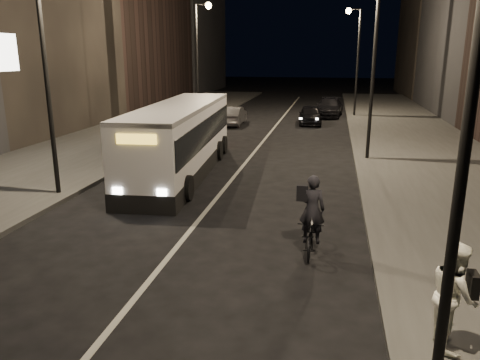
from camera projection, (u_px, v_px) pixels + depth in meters
The scene contains 14 objects.
ground at pixel (171, 255), 11.93m from camera, with size 180.00×180.00×0.00m, color black.
sidewalk_right at pixel (424, 153), 23.58m from camera, with size 7.00×70.00×0.16m, color #393936.
sidewalk_left at pixel (111, 141), 26.75m from camera, with size 7.00×70.00×0.16m, color #393936.
streetlight_right_near at pixel (458, 21), 5.74m from camera, with size 1.20×0.44×8.12m.
streetlight_right_mid at pixel (369, 44), 20.88m from camera, with size 1.20×0.44×8.12m.
streetlight_right_far at pixel (355, 48), 36.03m from camera, with size 1.20×0.44×8.12m.
streetlight_left_near at pixel (50, 41), 15.30m from camera, with size 1.20×0.44×8.12m.
streetlight_left_far at pixel (200, 47), 32.34m from camera, with size 1.20×0.44×8.12m.
city_bus at pixel (181, 136), 19.66m from camera, with size 3.14×10.99×2.93m.
cyclist_on_bicycle at pixel (311, 227), 11.84m from camera, with size 0.65×1.84×2.12m.
pedestrian_woman at pixel (454, 295), 7.76m from camera, with size 0.91×0.71×1.87m, color white.
car_near at pixel (310, 115), 33.63m from camera, with size 1.58×3.92×1.34m, color black.
car_mid at pixel (233, 116), 33.19m from camera, with size 1.40×4.00×1.32m, color #3B3B3E.
car_far at pixel (329, 107), 37.77m from camera, with size 2.00×4.93×1.43m, color black.
Camera 1 is at (3.87, -10.46, 4.98)m, focal length 35.00 mm.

